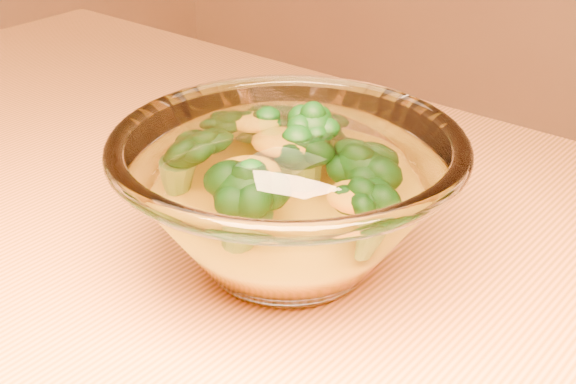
# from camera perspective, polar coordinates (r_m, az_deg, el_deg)

# --- Properties ---
(table) EXTENTS (1.20, 0.80, 0.75)m
(table) POSITION_cam_1_polar(r_m,az_deg,el_deg) (0.65, -8.35, -12.37)
(table) COLOR #C26D3A
(table) RESTS_ON ground
(glass_bowl) EXTENTS (0.24, 0.24, 0.11)m
(glass_bowl) POSITION_cam_1_polar(r_m,az_deg,el_deg) (0.55, -0.00, -0.48)
(glass_bowl) COLOR white
(glass_bowl) RESTS_ON table
(cheese_sauce) EXTENTS (0.14, 0.14, 0.04)m
(cheese_sauce) POSITION_cam_1_polar(r_m,az_deg,el_deg) (0.56, -0.00, -2.51)
(cheese_sauce) COLOR gold
(cheese_sauce) RESTS_ON glass_bowl
(broccoli_heap) EXTENTS (0.17, 0.15, 0.07)m
(broccoli_heap) POSITION_cam_1_polar(r_m,az_deg,el_deg) (0.56, -0.26, 1.73)
(broccoli_heap) COLOR black
(broccoli_heap) RESTS_ON cheese_sauce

